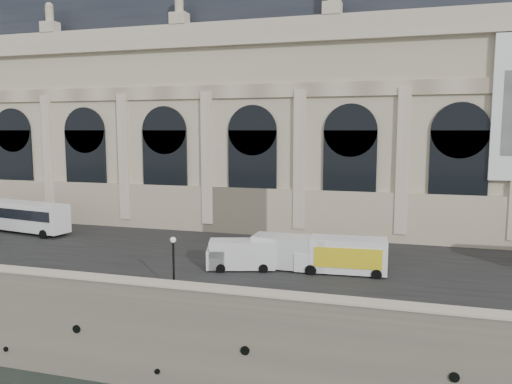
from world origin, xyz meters
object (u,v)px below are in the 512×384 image
bus_left (23,216)px  van_c (238,255)px  box_truck (343,256)px  lamp_right (174,265)px  van_b (285,252)px

bus_left → van_c: (26.57, -7.02, -0.68)m
box_truck → lamp_right: size_ratio=1.82×
bus_left → van_c: size_ratio=2.05×
van_b → box_truck: box_truck is taller
van_b → bus_left: bearing=169.1°
van_c → lamp_right: bearing=-109.8°
lamp_right → van_b: bearing=53.0°
van_c → lamp_right: lamp_right is taller
bus_left → box_truck: 35.15m
van_b → lamp_right: (-5.96, -7.90, 0.56)m
van_c → box_truck: (8.10, 1.28, 0.19)m
lamp_right → box_truck: bearing=37.1°
van_b → box_truck: (4.54, 0.04, 0.03)m
bus_left → van_c: bearing=-14.8°
bus_left → box_truck: bus_left is taller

